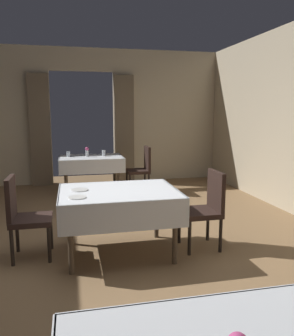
% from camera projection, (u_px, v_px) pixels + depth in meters
% --- Properties ---
extents(ground, '(10.08, 10.08, 0.00)m').
position_uv_depth(ground, '(100.00, 255.00, 3.91)').
color(ground, olive).
extents(wall_back, '(6.40, 0.27, 3.00)m').
position_uv_depth(wall_back, '(83.00, 116.00, 7.68)').
color(wall_back, beige).
rests_on(wall_back, ground).
extents(dining_table_mid, '(1.33, 1.04, 0.75)m').
position_uv_depth(dining_table_mid, '(119.00, 199.00, 3.87)').
color(dining_table_mid, '#4C3D2D').
rests_on(dining_table_mid, ground).
extents(dining_table_far, '(1.22, 0.90, 0.75)m').
position_uv_depth(dining_table_far, '(91.00, 162.00, 6.70)').
color(dining_table_far, '#4C3D2D').
rests_on(dining_table_far, ground).
extents(chair_mid_right, '(0.44, 0.44, 0.93)m').
position_uv_depth(chair_mid_right, '(206.00, 206.00, 4.08)').
color(chair_mid_right, black).
rests_on(chair_mid_right, ground).
extents(chair_mid_left, '(0.44, 0.44, 0.93)m').
position_uv_depth(chair_mid_left, '(23.00, 213.00, 3.77)').
color(chair_mid_left, black).
rests_on(chair_mid_left, ground).
extents(chair_far_right, '(0.44, 0.44, 0.93)m').
position_uv_depth(chair_far_right, '(142.00, 167.00, 6.87)').
color(chair_far_right, black).
rests_on(chair_far_right, ground).
extents(plate_mid_a, '(0.18, 0.18, 0.01)m').
position_uv_depth(plate_mid_a, '(77.00, 197.00, 3.51)').
color(plate_mid_a, white).
rests_on(plate_mid_a, dining_table_mid).
extents(plate_mid_b, '(0.19, 0.19, 0.01)m').
position_uv_depth(plate_mid_b, '(80.00, 190.00, 3.84)').
color(plate_mid_b, white).
rests_on(plate_mid_b, dining_table_mid).
extents(flower_vase_far, '(0.07, 0.07, 0.19)m').
position_uv_depth(flower_vase_far, '(87.00, 151.00, 6.65)').
color(flower_vase_far, silver).
rests_on(flower_vase_far, dining_table_far).
extents(glass_far_b, '(0.07, 0.07, 0.12)m').
position_uv_depth(glass_far_b, '(104.00, 153.00, 6.76)').
color(glass_far_b, silver).
rests_on(glass_far_b, dining_table_far).
extents(glass_far_c, '(0.07, 0.07, 0.10)m').
position_uv_depth(glass_far_c, '(68.00, 154.00, 6.65)').
color(glass_far_c, silver).
rests_on(glass_far_c, dining_table_far).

